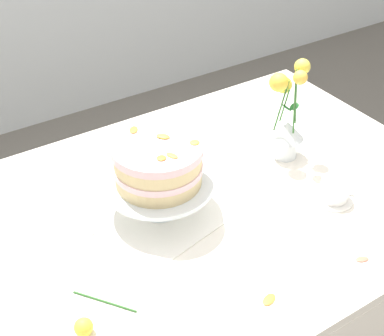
{
  "coord_description": "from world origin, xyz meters",
  "views": [
    {
      "loc": [
        -0.69,
        -0.97,
        1.72
      ],
      "look_at": [
        -0.06,
        0.01,
        0.86
      ],
      "focal_mm": 51.7,
      "sensor_mm": 36.0,
      "label": 1
    }
  ],
  "objects_px": {
    "dining_table": "(216,226)",
    "flower_vase": "(287,118)",
    "layer_cake": "(158,163)",
    "teacup": "(334,192)",
    "fallen_rose": "(85,326)",
    "cake_stand": "(159,186)"
  },
  "relations": [
    {
      "from": "dining_table",
      "to": "flower_vase",
      "type": "xyz_separation_m",
      "value": [
        0.3,
        0.07,
        0.22
      ]
    },
    {
      "from": "layer_cake",
      "to": "teacup",
      "type": "height_order",
      "value": "layer_cake"
    },
    {
      "from": "layer_cake",
      "to": "fallen_rose",
      "type": "height_order",
      "value": "layer_cake"
    },
    {
      "from": "cake_stand",
      "to": "fallen_rose",
      "type": "xyz_separation_m",
      "value": [
        -0.33,
        -0.26,
        -0.06
      ]
    },
    {
      "from": "cake_stand",
      "to": "fallen_rose",
      "type": "bearing_deg",
      "value": -142.23
    },
    {
      "from": "teacup",
      "to": "fallen_rose",
      "type": "bearing_deg",
      "value": -177.23
    },
    {
      "from": "cake_stand",
      "to": "fallen_rose",
      "type": "height_order",
      "value": "cake_stand"
    },
    {
      "from": "flower_vase",
      "to": "cake_stand",
      "type": "bearing_deg",
      "value": -177.31
    },
    {
      "from": "layer_cake",
      "to": "fallen_rose",
      "type": "distance_m",
      "value": 0.44
    },
    {
      "from": "flower_vase",
      "to": "teacup",
      "type": "height_order",
      "value": "flower_vase"
    },
    {
      "from": "dining_table",
      "to": "layer_cake",
      "type": "distance_m",
      "value": 0.29
    },
    {
      "from": "layer_cake",
      "to": "fallen_rose",
      "type": "xyz_separation_m",
      "value": [
        -0.33,
        -0.26,
        -0.14
      ]
    },
    {
      "from": "cake_stand",
      "to": "layer_cake",
      "type": "relative_size",
      "value": 1.24
    },
    {
      "from": "dining_table",
      "to": "cake_stand",
      "type": "height_order",
      "value": "cake_stand"
    },
    {
      "from": "layer_cake",
      "to": "flower_vase",
      "type": "height_order",
      "value": "flower_vase"
    },
    {
      "from": "fallen_rose",
      "to": "teacup",
      "type": "bearing_deg",
      "value": 2.77
    },
    {
      "from": "cake_stand",
      "to": "flower_vase",
      "type": "distance_m",
      "value": 0.45
    },
    {
      "from": "cake_stand",
      "to": "flower_vase",
      "type": "xyz_separation_m",
      "value": [
        0.45,
        0.02,
        0.05
      ]
    },
    {
      "from": "cake_stand",
      "to": "flower_vase",
      "type": "bearing_deg",
      "value": 2.69
    },
    {
      "from": "cake_stand",
      "to": "teacup",
      "type": "distance_m",
      "value": 0.48
    },
    {
      "from": "layer_cake",
      "to": "dining_table",
      "type": "bearing_deg",
      "value": -19.46
    },
    {
      "from": "cake_stand",
      "to": "teacup",
      "type": "relative_size",
      "value": 2.41
    }
  ]
}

